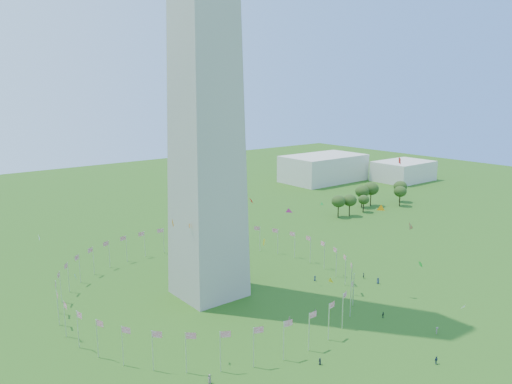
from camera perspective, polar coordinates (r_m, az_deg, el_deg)
ground at (r=110.95m, az=9.86°, el=-19.44°), size 600.00×600.00×0.00m
flag_ring at (r=143.10m, az=-5.39°, el=-9.82°), size 80.24×80.24×9.00m
gov_building_east_a at (r=310.76m, az=7.71°, el=2.72°), size 50.00×30.00×16.00m
gov_building_east_b at (r=323.02m, az=16.50°, el=2.33°), size 35.00×25.00×12.00m
crowd at (r=112.86m, az=12.61°, el=-18.46°), size 108.18×75.42×1.94m
kites_aloft at (r=129.18m, az=5.83°, el=-4.47°), size 92.79×60.61×37.23m
tree_line_east at (r=244.69m, az=13.02°, el=-0.68°), size 53.65×15.95×11.48m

